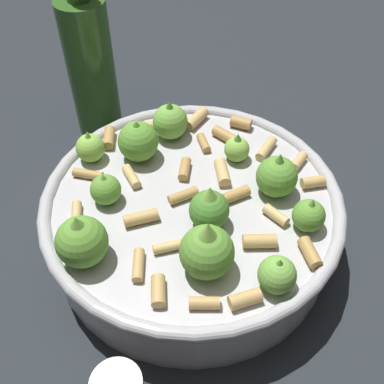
{
  "coord_description": "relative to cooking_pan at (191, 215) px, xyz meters",
  "views": [
    {
      "loc": [
        -0.31,
        0.01,
        0.4
      ],
      "look_at": [
        0.0,
        0.0,
        0.08
      ],
      "focal_mm": 43.64,
      "sensor_mm": 36.0,
      "label": 1
    }
  ],
  "objects": [
    {
      "name": "cooking_pan",
      "position": [
        0.0,
        0.0,
        0.0
      ],
      "size": [
        0.3,
        0.3,
        0.13
      ],
      "color": "#B7B7BC",
      "rests_on": "ground"
    },
    {
      "name": "ground_plane",
      "position": [
        0.0,
        -0.0,
        -0.04
      ],
      "size": [
        2.4,
        2.4,
        0.0
      ],
      "primitive_type": "plane",
      "color": "#23282D"
    },
    {
      "name": "olive_oil_bottle",
      "position": [
        0.2,
        0.12,
        0.05
      ],
      "size": [
        0.06,
        0.06,
        0.23
      ],
      "color": "#336023",
      "rests_on": "ground"
    }
  ]
}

